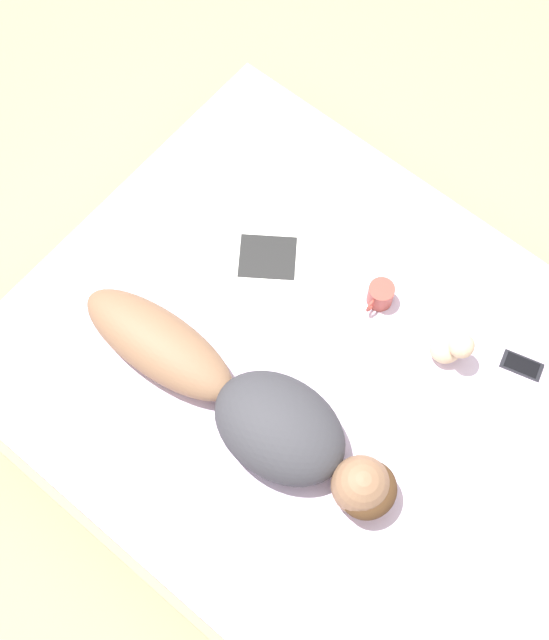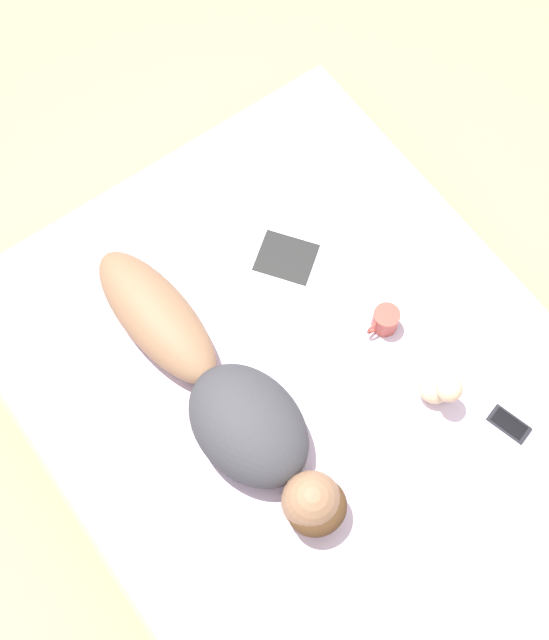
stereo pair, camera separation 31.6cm
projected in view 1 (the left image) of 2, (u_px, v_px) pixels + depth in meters
name	position (u px, v px, depth m)	size (l,w,h in m)	color
ground_plane	(322.00, 422.00, 3.57)	(12.00, 12.00, 0.00)	#9E8466
bed	(325.00, 404.00, 3.35)	(1.82, 2.30, 0.49)	tan
person	(251.00, 408.00, 2.99)	(0.37, 1.29, 0.20)	brown
open_magazine	(270.00, 226.00, 3.36)	(0.62, 0.57, 0.01)	white
coffee_mug	(380.00, 295.00, 3.20)	(0.13, 0.09, 0.10)	#993D33
cell_phone	(522.00, 365.00, 3.14)	(0.11, 0.16, 0.01)	black
plush_toy	(451.00, 346.00, 3.09)	(0.13, 0.15, 0.18)	#D1B289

